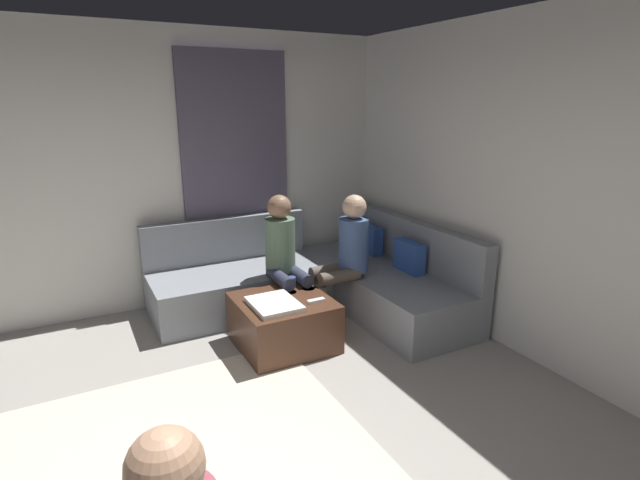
# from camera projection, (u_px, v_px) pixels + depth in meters

# --- Properties ---
(wall_back) EXTENTS (6.00, 0.12, 2.70)m
(wall_back) POSITION_uv_depth(u_px,v_px,m) (601.00, 203.00, 3.35)
(wall_back) COLOR silver
(wall_back) RESTS_ON ground_plane
(wall_left) EXTENTS (0.12, 6.00, 2.70)m
(wall_left) POSITION_uv_depth(u_px,v_px,m) (97.00, 176.00, 4.52)
(wall_left) COLOR silver
(wall_left) RESTS_ON ground_plane
(curtain_panel) EXTENTS (0.06, 1.10, 2.50)m
(curtain_panel) POSITION_uv_depth(u_px,v_px,m) (237.00, 178.00, 5.05)
(curtain_panel) COLOR #595166
(curtain_panel) RESTS_ON ground_plane
(sectional_couch) EXTENTS (2.10, 2.55, 0.87)m
(sectional_couch) POSITION_uv_depth(u_px,v_px,m) (321.00, 280.00, 4.93)
(sectional_couch) COLOR gray
(sectional_couch) RESTS_ON ground_plane
(ottoman) EXTENTS (0.76, 0.76, 0.42)m
(ottoman) POSITION_uv_depth(u_px,v_px,m) (283.00, 322.00, 4.17)
(ottoman) COLOR #4C2D1E
(ottoman) RESTS_ON ground_plane
(folded_blanket) EXTENTS (0.44, 0.36, 0.04)m
(folded_blanket) POSITION_uv_depth(u_px,v_px,m) (274.00, 304.00, 3.96)
(folded_blanket) COLOR white
(folded_blanket) RESTS_ON ottoman
(coffee_mug) EXTENTS (0.08, 0.08, 0.10)m
(coffee_mug) POSITION_uv_depth(u_px,v_px,m) (291.00, 282.00, 4.36)
(coffee_mug) COLOR #334C72
(coffee_mug) RESTS_ON ottoman
(game_remote) EXTENTS (0.05, 0.15, 0.02)m
(game_remote) POSITION_uv_depth(u_px,v_px,m) (316.00, 301.00, 4.05)
(game_remote) COLOR white
(game_remote) RESTS_ON ottoman
(person_on_couch_back) EXTENTS (0.30, 0.60, 1.20)m
(person_on_couch_back) POSITION_uv_depth(u_px,v_px,m) (345.00, 254.00, 4.54)
(person_on_couch_back) COLOR brown
(person_on_couch_back) RESTS_ON ground_plane
(person_on_couch_side) EXTENTS (0.60, 0.30, 1.20)m
(person_on_couch_side) POSITION_uv_depth(u_px,v_px,m) (284.00, 255.00, 4.50)
(person_on_couch_side) COLOR #2D3347
(person_on_couch_side) RESTS_ON ground_plane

